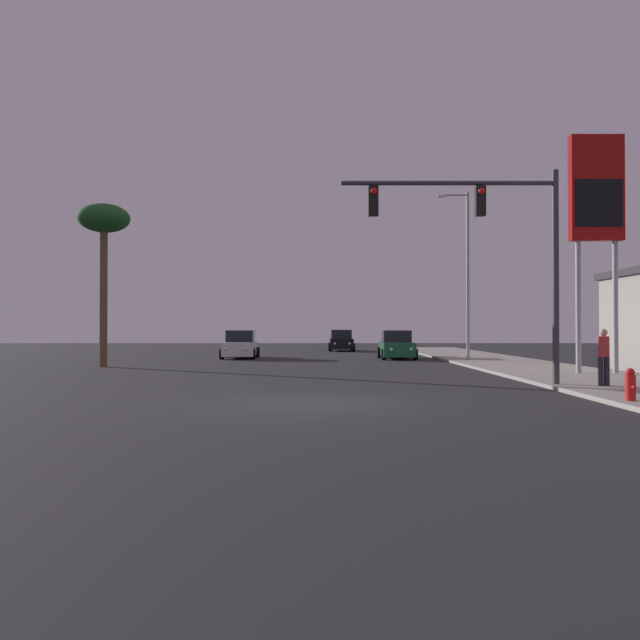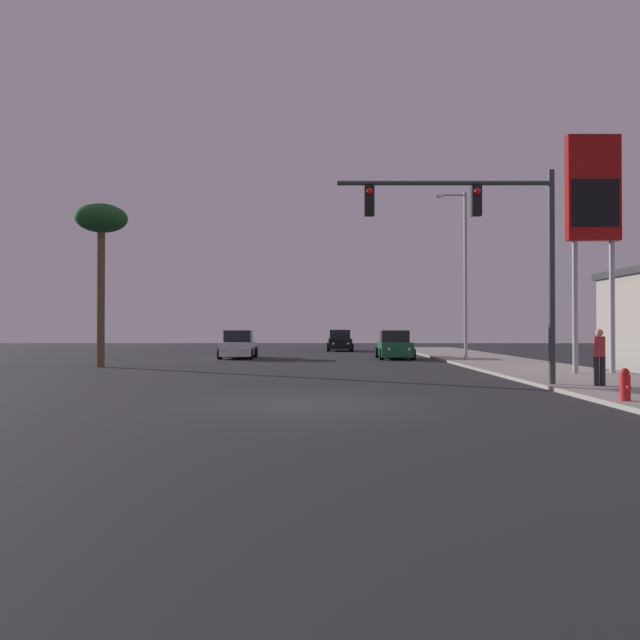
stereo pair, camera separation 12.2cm
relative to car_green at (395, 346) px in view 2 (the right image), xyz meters
The scene contains 11 objects.
ground_plane 22.25m from the car_green, 102.23° to the right, with size 120.00×120.00×0.00m, color #28282B.
sidewalk_right 12.69m from the car_green, 67.78° to the right, with size 5.00×60.00×0.12m.
car_green is the anchor object (origin of this frame).
car_white 9.34m from the car_green, behind, with size 2.04×4.34×1.68m.
car_black 13.08m from the car_green, 102.47° to the left, with size 2.04×4.32×1.68m.
traffic_light_mast 18.37m from the car_green, 87.50° to the right, with size 6.60×0.36×6.50m.
street_lamp 6.42m from the car_green, 45.83° to the right, with size 1.74×0.24×9.00m.
gas_station_sign 15.68m from the car_green, 65.89° to the right, with size 2.00×0.42×9.00m.
fire_hydrant 22.41m from the car_green, 83.03° to the right, with size 0.24×0.34×0.76m.
pedestrian_on_sidewalk 18.84m from the car_green, 78.28° to the right, with size 0.34×0.32×1.67m.
palm_tree_near 17.55m from the car_green, 152.16° to the right, with size 2.40×2.40×7.62m.
Camera 2 is at (0.31, -15.05, 1.81)m, focal length 35.00 mm.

